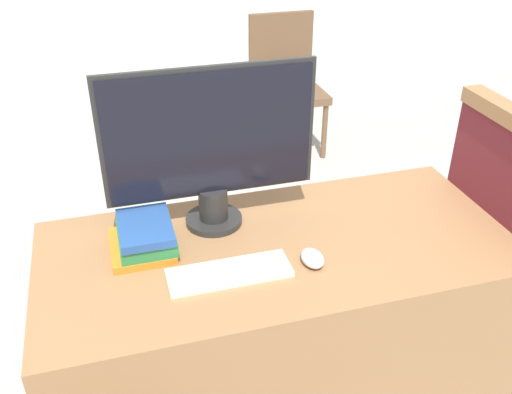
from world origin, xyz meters
TOP-DOWN VIEW (x-y plane):
  - desk at (0.00, 0.33)m, footprint 1.44×0.66m
  - carrel_divider at (0.75, 0.28)m, footprint 0.07×0.55m
  - monitor at (-0.16, 0.51)m, footprint 0.65×0.18m
  - keyboard at (-0.18, 0.23)m, footprint 0.35×0.12m
  - mouse at (0.07, 0.22)m, footprint 0.06×0.09m
  - book_stack at (-0.39, 0.42)m, footprint 0.19×0.22m
  - far_chair at (0.75, 2.49)m, footprint 0.44×0.44m

SIDE VIEW (x-z plane):
  - desk at x=0.00m, z-range 0.00..0.75m
  - far_chair at x=0.75m, z-range 0.04..0.94m
  - carrel_divider at x=0.75m, z-range 0.01..1.11m
  - keyboard at x=-0.18m, z-range 0.75..0.76m
  - mouse at x=0.07m, z-range 0.75..0.78m
  - book_stack at x=-0.39m, z-range 0.75..0.84m
  - monitor at x=-0.16m, z-range 0.77..1.28m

